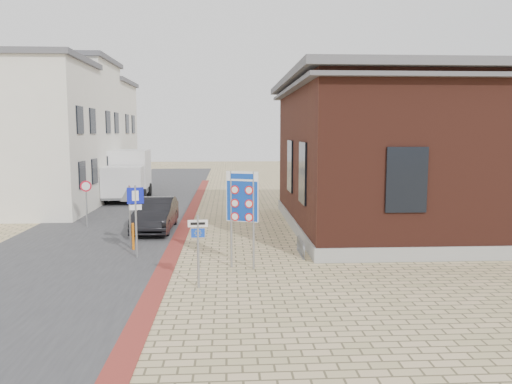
{
  "coord_description": "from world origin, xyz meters",
  "views": [
    {
      "loc": [
        0.06,
        -15.27,
        4.38
      ],
      "look_at": [
        1.07,
        2.85,
        2.2
      ],
      "focal_mm": 35.0,
      "sensor_mm": 36.0,
      "label": 1
    }
  ],
  "objects_px": {
    "essen_sign": "(198,241)",
    "sedan": "(156,214)",
    "bollard": "(133,237)",
    "box_truck": "(128,174)",
    "parking_sign": "(136,209)",
    "border_sign": "(242,198)"
  },
  "relations": [
    {
      "from": "essen_sign",
      "to": "sedan",
      "type": "bearing_deg",
      "value": 101.6
    },
    {
      "from": "sedan",
      "to": "border_sign",
      "type": "distance_m",
      "value": 7.57
    },
    {
      "from": "bollard",
      "to": "box_truck",
      "type": "bearing_deg",
      "value": 101.73
    },
    {
      "from": "box_truck",
      "to": "essen_sign",
      "type": "bearing_deg",
      "value": -76.84
    },
    {
      "from": "sedan",
      "to": "parking_sign",
      "type": "bearing_deg",
      "value": -88.6
    },
    {
      "from": "parking_sign",
      "to": "bollard",
      "type": "bearing_deg",
      "value": 93.48
    },
    {
      "from": "sedan",
      "to": "box_truck",
      "type": "height_order",
      "value": "box_truck"
    },
    {
      "from": "box_truck",
      "to": "parking_sign",
      "type": "relative_size",
      "value": 2.44
    },
    {
      "from": "essen_sign",
      "to": "border_sign",
      "type": "bearing_deg",
      "value": 52.67
    },
    {
      "from": "parking_sign",
      "to": "bollard",
      "type": "height_order",
      "value": "parking_sign"
    },
    {
      "from": "box_truck",
      "to": "border_sign",
      "type": "xyz_separation_m",
      "value": [
        6.98,
        -17.04,
        0.62
      ]
    },
    {
      "from": "bollard",
      "to": "border_sign",
      "type": "bearing_deg",
      "value": -33.93
    },
    {
      "from": "essen_sign",
      "to": "parking_sign",
      "type": "relative_size",
      "value": 0.81
    },
    {
      "from": "border_sign",
      "to": "essen_sign",
      "type": "height_order",
      "value": "border_sign"
    },
    {
      "from": "border_sign",
      "to": "bollard",
      "type": "relative_size",
      "value": 3.08
    },
    {
      "from": "border_sign",
      "to": "parking_sign",
      "type": "distance_m",
      "value": 3.99
    },
    {
      "from": "sedan",
      "to": "essen_sign",
      "type": "distance_m",
      "value": 8.78
    },
    {
      "from": "parking_sign",
      "to": "box_truck",
      "type": "bearing_deg",
      "value": 89.46
    },
    {
      "from": "sedan",
      "to": "bollard",
      "type": "height_order",
      "value": "sedan"
    },
    {
      "from": "sedan",
      "to": "parking_sign",
      "type": "relative_size",
      "value": 1.73
    },
    {
      "from": "sedan",
      "to": "essen_sign",
      "type": "height_order",
      "value": "essen_sign"
    },
    {
      "from": "sedan",
      "to": "box_truck",
      "type": "xyz_separation_m",
      "value": [
        -3.28,
        10.62,
        0.92
      ]
    }
  ]
}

